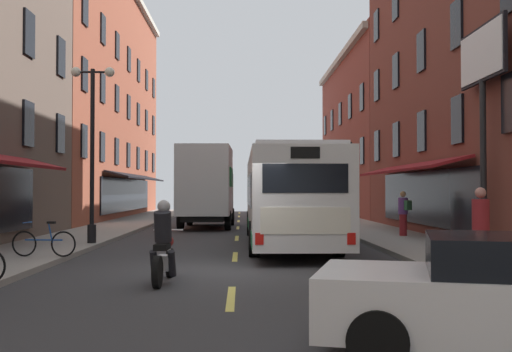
{
  "coord_description": "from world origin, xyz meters",
  "views": [
    {
      "loc": [
        0.18,
        -14.01,
        1.85
      ],
      "look_at": [
        0.62,
        4.63,
        2.29
      ],
      "focal_mm": 42.75,
      "sensor_mm": 36.0,
      "label": 1
    }
  ],
  "objects_px": {
    "box_truck": "(207,187)",
    "motorcycle_rider": "(164,247)",
    "billboard_sign": "(483,78)",
    "sedan_near": "(212,208)",
    "pedestrian_near": "(404,212)",
    "pedestrian_mid": "(481,227)",
    "street_lamp_twin": "(92,146)",
    "transit_bus": "(287,197)",
    "bicycle_near": "(44,243)"
  },
  "relations": [
    {
      "from": "pedestrian_near",
      "to": "pedestrian_mid",
      "type": "bearing_deg",
      "value": -128.99
    },
    {
      "from": "bicycle_near",
      "to": "street_lamp_twin",
      "type": "height_order",
      "value": "street_lamp_twin"
    },
    {
      "from": "billboard_sign",
      "to": "box_truck",
      "type": "relative_size",
      "value": 0.93
    },
    {
      "from": "bicycle_near",
      "to": "box_truck",
      "type": "bearing_deg",
      "value": 76.38
    },
    {
      "from": "bicycle_near",
      "to": "pedestrian_near",
      "type": "height_order",
      "value": "pedestrian_near"
    },
    {
      "from": "bicycle_near",
      "to": "transit_bus",
      "type": "bearing_deg",
      "value": 35.64
    },
    {
      "from": "sedan_near",
      "to": "motorcycle_rider",
      "type": "distance_m",
      "value": 27.18
    },
    {
      "from": "pedestrian_near",
      "to": "box_truck",
      "type": "bearing_deg",
      "value": 104.13
    },
    {
      "from": "pedestrian_near",
      "to": "sedan_near",
      "type": "bearing_deg",
      "value": 82.27
    },
    {
      "from": "sedan_near",
      "to": "transit_bus",
      "type": "bearing_deg",
      "value": -79.71
    },
    {
      "from": "box_truck",
      "to": "pedestrian_mid",
      "type": "bearing_deg",
      "value": -68.17
    },
    {
      "from": "street_lamp_twin",
      "to": "motorcycle_rider",
      "type": "bearing_deg",
      "value": -66.65
    },
    {
      "from": "motorcycle_rider",
      "to": "pedestrian_near",
      "type": "distance_m",
      "value": 13.02
    },
    {
      "from": "street_lamp_twin",
      "to": "pedestrian_mid",
      "type": "bearing_deg",
      "value": -34.98
    },
    {
      "from": "billboard_sign",
      "to": "transit_bus",
      "type": "xyz_separation_m",
      "value": [
        -5.33,
        3.49,
        -3.42
      ]
    },
    {
      "from": "bicycle_near",
      "to": "billboard_sign",
      "type": "bearing_deg",
      "value": 6.02
    },
    {
      "from": "billboard_sign",
      "to": "sedan_near",
      "type": "relative_size",
      "value": 1.41
    },
    {
      "from": "bicycle_near",
      "to": "street_lamp_twin",
      "type": "xyz_separation_m",
      "value": [
        0.23,
        4.06,
        2.8
      ]
    },
    {
      "from": "sedan_near",
      "to": "pedestrian_mid",
      "type": "bearing_deg",
      "value": -75.2
    },
    {
      "from": "billboard_sign",
      "to": "pedestrian_near",
      "type": "height_order",
      "value": "billboard_sign"
    },
    {
      "from": "pedestrian_near",
      "to": "pedestrian_mid",
      "type": "relative_size",
      "value": 0.94
    },
    {
      "from": "pedestrian_mid",
      "to": "sedan_near",
      "type": "bearing_deg",
      "value": 75.85
    },
    {
      "from": "motorcycle_rider",
      "to": "bicycle_near",
      "type": "distance_m",
      "value": 5.06
    },
    {
      "from": "box_truck",
      "to": "street_lamp_twin",
      "type": "height_order",
      "value": "street_lamp_twin"
    },
    {
      "from": "box_truck",
      "to": "street_lamp_twin",
      "type": "distance_m",
      "value": 10.58
    },
    {
      "from": "pedestrian_near",
      "to": "street_lamp_twin",
      "type": "height_order",
      "value": "street_lamp_twin"
    },
    {
      "from": "sedan_near",
      "to": "pedestrian_near",
      "type": "xyz_separation_m",
      "value": [
        7.98,
        -16.65,
        0.34
      ]
    },
    {
      "from": "bicycle_near",
      "to": "sedan_near",
      "type": "bearing_deg",
      "value": 82.23
    },
    {
      "from": "motorcycle_rider",
      "to": "pedestrian_mid",
      "type": "bearing_deg",
      "value": 5.79
    },
    {
      "from": "pedestrian_mid",
      "to": "street_lamp_twin",
      "type": "xyz_separation_m",
      "value": [
        -9.99,
        6.99,
        2.25
      ]
    },
    {
      "from": "sedan_near",
      "to": "box_truck",
      "type": "bearing_deg",
      "value": -88.82
    },
    {
      "from": "box_truck",
      "to": "motorcycle_rider",
      "type": "height_order",
      "value": "box_truck"
    },
    {
      "from": "box_truck",
      "to": "pedestrian_near",
      "type": "distance_m",
      "value": 10.61
    },
    {
      "from": "billboard_sign",
      "to": "pedestrian_near",
      "type": "distance_m",
      "value": 7.0
    },
    {
      "from": "pedestrian_mid",
      "to": "box_truck",
      "type": "bearing_deg",
      "value": 82.88
    },
    {
      "from": "motorcycle_rider",
      "to": "pedestrian_mid",
      "type": "height_order",
      "value": "pedestrian_mid"
    },
    {
      "from": "billboard_sign",
      "to": "motorcycle_rider",
      "type": "xyz_separation_m",
      "value": [
        -8.43,
        -4.87,
        -4.35
      ]
    },
    {
      "from": "billboard_sign",
      "to": "sedan_near",
      "type": "distance_m",
      "value": 24.36
    },
    {
      "from": "transit_bus",
      "to": "street_lamp_twin",
      "type": "distance_m",
      "value": 6.65
    },
    {
      "from": "billboard_sign",
      "to": "box_truck",
      "type": "bearing_deg",
      "value": 123.76
    },
    {
      "from": "motorcycle_rider",
      "to": "pedestrian_near",
      "type": "height_order",
      "value": "pedestrian_near"
    },
    {
      "from": "bicycle_near",
      "to": "pedestrian_near",
      "type": "xyz_separation_m",
      "value": [
        11.19,
        6.93,
        0.52
      ]
    },
    {
      "from": "billboard_sign",
      "to": "sedan_near",
      "type": "bearing_deg",
      "value": 111.42
    },
    {
      "from": "street_lamp_twin",
      "to": "box_truck",
      "type": "bearing_deg",
      "value": 72.4
    },
    {
      "from": "motorcycle_rider",
      "to": "street_lamp_twin",
      "type": "xyz_separation_m",
      "value": [
        -3.31,
        7.66,
        2.59
      ]
    },
    {
      "from": "billboard_sign",
      "to": "box_truck",
      "type": "distance_m",
      "value": 15.7
    },
    {
      "from": "box_truck",
      "to": "motorcycle_rider",
      "type": "distance_m",
      "value": 17.72
    },
    {
      "from": "pedestrian_near",
      "to": "pedestrian_mid",
      "type": "distance_m",
      "value": 9.9
    },
    {
      "from": "transit_bus",
      "to": "pedestrian_mid",
      "type": "relative_size",
      "value": 6.9
    },
    {
      "from": "sedan_near",
      "to": "motorcycle_rider",
      "type": "xyz_separation_m",
      "value": [
        0.33,
        -27.18,
        0.02
      ]
    }
  ]
}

